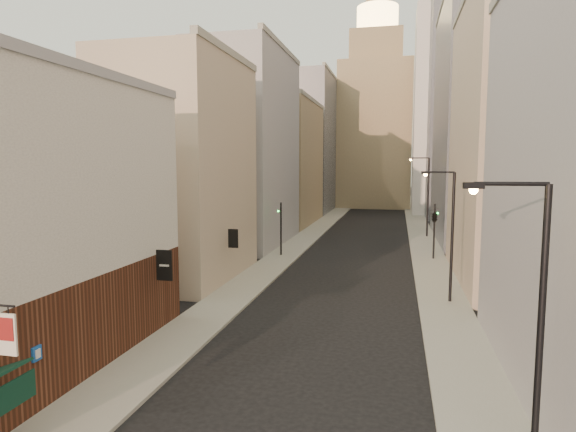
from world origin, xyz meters
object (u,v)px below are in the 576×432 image
at_px(streetlamp_near, 533,319).
at_px(traffic_light_left, 281,219).
at_px(clock_tower, 376,118).
at_px(white_tower, 439,103).
at_px(streetlamp_mid, 449,229).
at_px(traffic_light_right, 435,216).
at_px(streetlamp_far, 426,192).

distance_m(streetlamp_near, traffic_light_left, 32.74).
xyz_separation_m(clock_tower, white_tower, (11.00, -14.00, 0.97)).
relative_size(streetlamp_mid, traffic_light_right, 1.61).
xyz_separation_m(streetlamp_near, traffic_light_right, (-0.14, 31.01, -0.63)).
height_order(streetlamp_near, traffic_light_left, streetlamp_near).
distance_m(white_tower, traffic_light_left, 48.06).
height_order(white_tower, traffic_light_right, white_tower).
bearing_deg(streetlamp_near, streetlamp_mid, 84.04).
bearing_deg(streetlamp_near, clock_tower, 88.36).
bearing_deg(streetlamp_mid, streetlamp_near, -64.41).
relative_size(clock_tower, white_tower, 1.08).
relative_size(white_tower, traffic_light_left, 8.30).
height_order(white_tower, streetlamp_far, white_tower).
relative_size(white_tower, traffic_light_right, 8.29).
distance_m(clock_tower, streetlamp_near, 87.49).
bearing_deg(streetlamp_far, streetlamp_mid, -85.57).
distance_m(clock_tower, traffic_light_right, 57.34).
bearing_deg(traffic_light_right, clock_tower, -58.59).
bearing_deg(traffic_light_left, traffic_light_right, 165.80).
relative_size(clock_tower, traffic_light_right, 8.97).
bearing_deg(traffic_light_left, streetlamp_far, -151.79).
bearing_deg(white_tower, streetlamp_near, -92.38).
bearing_deg(white_tower, traffic_light_left, -111.53).
height_order(streetlamp_mid, streetlamp_far, streetlamp_far).
height_order(clock_tower, white_tower, clock_tower).
relative_size(traffic_light_left, traffic_light_right, 1.00).
bearing_deg(streetlamp_mid, streetlamp_far, 114.34).
bearing_deg(white_tower, streetlamp_far, -96.61).
relative_size(streetlamp_near, traffic_light_right, 1.60).
relative_size(streetlamp_mid, traffic_light_left, 1.61).
bearing_deg(clock_tower, streetlamp_mid, -83.61).
height_order(streetlamp_far, traffic_light_right, streetlamp_far).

